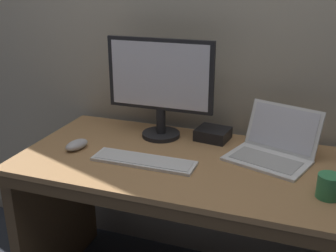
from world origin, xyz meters
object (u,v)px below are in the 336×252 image
object	(u,v)px
coffee_mug	(330,186)
laptop_white	(274,146)
external_drive_box	(213,134)
external_monitor	(160,86)
wired_keyboard	(144,161)
computer_mouse	(77,145)

from	to	relation	value
coffee_mug	laptop_white	bearing A→B (deg)	128.17
laptop_white	external_drive_box	distance (m)	0.31
external_monitor	wired_keyboard	world-z (taller)	external_monitor
laptop_white	coffee_mug	bearing A→B (deg)	-51.83
external_monitor	computer_mouse	xyz separation A→B (m)	(-0.30, -0.26, -0.23)
wired_keyboard	computer_mouse	size ratio (longest dim) A/B	3.68
computer_mouse	external_monitor	bearing A→B (deg)	57.16
external_drive_box	laptop_white	bearing A→B (deg)	-20.65
external_monitor	wired_keyboard	bearing A→B (deg)	-83.26
external_monitor	external_drive_box	distance (m)	0.34
wired_keyboard	coffee_mug	xyz separation A→B (m)	(0.72, -0.04, 0.04)
laptop_white	external_monitor	bearing A→B (deg)	174.37
laptop_white	external_drive_box	bearing A→B (deg)	159.35
wired_keyboard	coffee_mug	world-z (taller)	coffee_mug
wired_keyboard	external_monitor	bearing A→B (deg)	96.74
computer_mouse	external_drive_box	xyz separation A→B (m)	(0.54, 0.32, 0.00)
external_monitor	coffee_mug	distance (m)	0.85
laptop_white	wired_keyboard	xyz separation A→B (m)	(-0.50, -0.23, -0.04)
external_monitor	coffee_mug	bearing A→B (deg)	-23.66
computer_mouse	coffee_mug	world-z (taller)	coffee_mug
laptop_white	external_monitor	size ratio (longest dim) A/B	0.79
laptop_white	computer_mouse	xyz separation A→B (m)	(-0.84, -0.21, -0.03)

